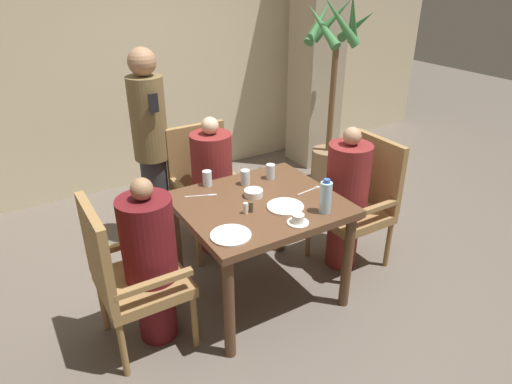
{
  "coord_description": "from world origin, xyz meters",
  "views": [
    {
      "loc": [
        -1.39,
        -2.25,
        2.17
      ],
      "look_at": [
        0.0,
        0.05,
        0.81
      ],
      "focal_mm": 32.0,
      "sensor_mm": 36.0,
      "label": 1
    }
  ],
  "objects_px": {
    "standing_host": "(151,145)",
    "bowl_small": "(254,193)",
    "teacup_with_saucer": "(298,220)",
    "chair_far_side": "(205,184)",
    "glass_tall_mid": "(207,178)",
    "potted_palm": "(331,110)",
    "glass_tall_far": "(245,177)",
    "plate_main_right": "(231,235)",
    "diner_in_left_chair": "(151,260)",
    "chair_right_side": "(360,199)",
    "diner_in_far_chair": "(213,185)",
    "plate_main_left": "(285,207)",
    "glass_tall_near": "(270,172)",
    "diner_in_right_chair": "(346,198)",
    "water_bottle": "(326,197)",
    "chair_left_side": "(127,273)"
  },
  "relations": [
    {
      "from": "glass_tall_near",
      "to": "glass_tall_mid",
      "type": "distance_m",
      "value": 0.46
    },
    {
      "from": "diner_in_far_chair",
      "to": "standing_host",
      "type": "relative_size",
      "value": 0.71
    },
    {
      "from": "potted_palm",
      "to": "glass_tall_far",
      "type": "xyz_separation_m",
      "value": [
        -1.58,
        -0.97,
        0.0
      ]
    },
    {
      "from": "standing_host",
      "to": "teacup_with_saucer",
      "type": "distance_m",
      "value": 1.5
    },
    {
      "from": "potted_palm",
      "to": "glass_tall_mid",
      "type": "relative_size",
      "value": 17.98
    },
    {
      "from": "teacup_with_saucer",
      "to": "glass_tall_near",
      "type": "distance_m",
      "value": 0.66
    },
    {
      "from": "glass_tall_mid",
      "to": "teacup_with_saucer",
      "type": "bearing_deg",
      "value": -72.48
    },
    {
      "from": "glass_tall_far",
      "to": "plate_main_left",
      "type": "bearing_deg",
      "value": -83.34
    },
    {
      "from": "diner_in_far_chair",
      "to": "glass_tall_mid",
      "type": "relative_size",
      "value": 10.49
    },
    {
      "from": "potted_palm",
      "to": "chair_far_side",
      "type": "bearing_deg",
      "value": -166.68
    },
    {
      "from": "diner_in_left_chair",
      "to": "chair_far_side",
      "type": "height_order",
      "value": "diner_in_left_chair"
    },
    {
      "from": "chair_far_side",
      "to": "glass_tall_mid",
      "type": "xyz_separation_m",
      "value": [
        -0.19,
        -0.46,
        0.28
      ]
    },
    {
      "from": "diner_in_left_chair",
      "to": "teacup_with_saucer",
      "type": "distance_m",
      "value": 0.92
    },
    {
      "from": "plate_main_left",
      "to": "water_bottle",
      "type": "height_order",
      "value": "water_bottle"
    },
    {
      "from": "diner_in_right_chair",
      "to": "teacup_with_saucer",
      "type": "relative_size",
      "value": 8.49
    },
    {
      "from": "glass_tall_far",
      "to": "water_bottle",
      "type": "bearing_deg",
      "value": -69.43
    },
    {
      "from": "plate_main_right",
      "to": "diner_in_far_chair",
      "type": "bearing_deg",
      "value": 69.73
    },
    {
      "from": "plate_main_right",
      "to": "diner_in_right_chair",
      "type": "bearing_deg",
      "value": 13.76
    },
    {
      "from": "chair_far_side",
      "to": "plate_main_right",
      "type": "distance_m",
      "value": 1.22
    },
    {
      "from": "glass_tall_mid",
      "to": "plate_main_left",
      "type": "bearing_deg",
      "value": -62.67
    },
    {
      "from": "chair_left_side",
      "to": "glass_tall_far",
      "type": "bearing_deg",
      "value": 15.73
    },
    {
      "from": "standing_host",
      "to": "plate_main_right",
      "type": "distance_m",
      "value": 1.37
    },
    {
      "from": "chair_left_side",
      "to": "standing_host",
      "type": "relative_size",
      "value": 0.62
    },
    {
      "from": "teacup_with_saucer",
      "to": "glass_tall_mid",
      "type": "xyz_separation_m",
      "value": [
        -0.24,
        0.75,
        0.03
      ]
    },
    {
      "from": "bowl_small",
      "to": "glass_tall_far",
      "type": "height_order",
      "value": "glass_tall_far"
    },
    {
      "from": "diner_in_right_chair",
      "to": "teacup_with_saucer",
      "type": "distance_m",
      "value": 0.82
    },
    {
      "from": "potted_palm",
      "to": "chair_right_side",
      "type": "bearing_deg",
      "value": -119.7
    },
    {
      "from": "chair_far_side",
      "to": "water_bottle",
      "type": "bearing_deg",
      "value": -77.0
    },
    {
      "from": "diner_in_left_chair",
      "to": "glass_tall_far",
      "type": "distance_m",
      "value": 0.89
    },
    {
      "from": "diner_in_left_chair",
      "to": "glass_tall_near",
      "type": "height_order",
      "value": "diner_in_left_chair"
    },
    {
      "from": "chair_left_side",
      "to": "plate_main_right",
      "type": "distance_m",
      "value": 0.66
    },
    {
      "from": "standing_host",
      "to": "glass_tall_near",
      "type": "bearing_deg",
      "value": -53.85
    },
    {
      "from": "plate_main_right",
      "to": "plate_main_left",
      "type": "bearing_deg",
      "value": 14.8
    },
    {
      "from": "chair_far_side",
      "to": "teacup_with_saucer",
      "type": "xyz_separation_m",
      "value": [
        0.05,
        -1.22,
        0.25
      ]
    },
    {
      "from": "standing_host",
      "to": "water_bottle",
      "type": "bearing_deg",
      "value": -66.38
    },
    {
      "from": "teacup_with_saucer",
      "to": "bowl_small",
      "type": "distance_m",
      "value": 0.45
    },
    {
      "from": "diner_in_left_chair",
      "to": "glass_tall_near",
      "type": "relative_size",
      "value": 10.2
    },
    {
      "from": "plate_main_right",
      "to": "glass_tall_mid",
      "type": "height_order",
      "value": "glass_tall_mid"
    },
    {
      "from": "chair_far_side",
      "to": "diner_in_right_chair",
      "type": "height_order",
      "value": "diner_in_right_chair"
    },
    {
      "from": "teacup_with_saucer",
      "to": "glass_tall_mid",
      "type": "bearing_deg",
      "value": 107.52
    },
    {
      "from": "diner_in_left_chair",
      "to": "diner_in_right_chair",
      "type": "bearing_deg",
      "value": 0.0
    },
    {
      "from": "standing_host",
      "to": "bowl_small",
      "type": "bearing_deg",
      "value": -70.69
    },
    {
      "from": "diner_in_left_chair",
      "to": "standing_host",
      "type": "height_order",
      "value": "standing_host"
    },
    {
      "from": "diner_in_left_chair",
      "to": "glass_tall_mid",
      "type": "xyz_separation_m",
      "value": [
        0.58,
        0.4,
        0.24
      ]
    },
    {
      "from": "chair_far_side",
      "to": "glass_tall_mid",
      "type": "relative_size",
      "value": 9.19
    },
    {
      "from": "plate_main_left",
      "to": "diner_in_left_chair",
      "type": "bearing_deg",
      "value": 169.87
    },
    {
      "from": "diner_in_far_chair",
      "to": "plate_main_right",
      "type": "bearing_deg",
      "value": -110.27
    },
    {
      "from": "chair_right_side",
      "to": "diner_in_left_chair",
      "type": "bearing_deg",
      "value": 180.0
    },
    {
      "from": "diner_in_far_chair",
      "to": "potted_palm",
      "type": "height_order",
      "value": "potted_palm"
    },
    {
      "from": "standing_host",
      "to": "glass_tall_mid",
      "type": "bearing_deg",
      "value": -77.05
    }
  ]
}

